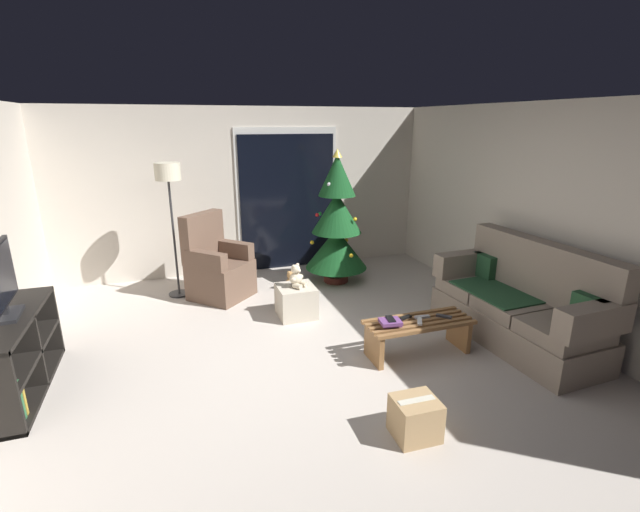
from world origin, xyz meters
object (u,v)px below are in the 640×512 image
(remote_white, at_px, (420,321))
(ottoman, at_px, (296,301))
(remote_graphite, at_px, (444,316))
(christmas_tree, at_px, (337,225))
(coffee_table, at_px, (418,331))
(remote_silver, at_px, (422,317))
(remote_black, at_px, (405,318))
(cardboard_box_taped_mid_floor, at_px, (415,418))
(floor_lamp, at_px, (169,185))
(teddy_bear_cream, at_px, (296,277))
(couch, at_px, (520,306))
(television, at_px, (0,282))
(cell_phone, at_px, (391,319))
(teddy_bear_honey_by_tree, at_px, (291,282))
(armchair, at_px, (217,268))
(media_shelf, at_px, (10,360))
(book_stack, at_px, (391,322))

(remote_white, xyz_separation_m, ottoman, (-0.90, 1.33, -0.19))
(remote_graphite, xyz_separation_m, christmas_tree, (-0.31, 2.30, 0.47))
(coffee_table, relative_size, remote_silver, 7.05)
(remote_black, relative_size, cardboard_box_taped_mid_floor, 0.46)
(remote_silver, height_order, remote_graphite, same)
(christmas_tree, bearing_deg, remote_silver, -87.67)
(christmas_tree, relative_size, floor_lamp, 1.08)
(christmas_tree, xyz_separation_m, teddy_bear_cream, (-0.88, -1.00, -0.35))
(remote_white, distance_m, teddy_bear_cream, 1.60)
(couch, xyz_separation_m, floor_lamp, (-3.44, 2.54, 1.11))
(christmas_tree, distance_m, teddy_bear_cream, 1.38)
(television, relative_size, ottoman, 1.91)
(remote_black, height_order, cell_phone, cell_phone)
(remote_white, bearing_deg, cell_phone, -157.83)
(remote_silver, relative_size, ottoman, 0.35)
(television, height_order, teddy_bear_honey_by_tree, television)
(cell_phone, xyz_separation_m, ottoman, (-0.59, 1.30, -0.25))
(christmas_tree, bearing_deg, floor_lamp, 175.24)
(remote_silver, relative_size, armchair, 0.14)
(teddy_bear_cream, bearing_deg, cell_phone, -65.50)
(coffee_table, distance_m, remote_silver, 0.15)
(remote_silver, height_order, cardboard_box_taped_mid_floor, remote_silver)
(christmas_tree, xyz_separation_m, television, (-3.60, -1.76, 0.17))
(armchair, height_order, television, television)
(teddy_bear_honey_by_tree, bearing_deg, remote_white, -71.60)
(teddy_bear_honey_by_tree, bearing_deg, christmas_tree, 10.06)
(remote_silver, distance_m, teddy_bear_cream, 1.58)
(media_shelf, xyz_separation_m, cardboard_box_taped_mid_floor, (3.00, -1.56, -0.18))
(cell_phone, height_order, floor_lamp, floor_lamp)
(remote_black, relative_size, christmas_tree, 0.08)
(media_shelf, distance_m, television, 0.69)
(remote_white, relative_size, floor_lamp, 0.09)
(remote_black, xyz_separation_m, armchair, (-1.63, 2.16, 0.02))
(couch, bearing_deg, christmas_tree, 117.22)
(remote_graphite, relative_size, television, 0.19)
(armchair, distance_m, floor_lamp, 1.24)
(floor_lamp, height_order, television, floor_lamp)
(coffee_table, bearing_deg, armchair, 127.93)
(teddy_bear_cream, relative_size, cardboard_box_taped_mid_floor, 0.85)
(television, bearing_deg, couch, -7.09)
(couch, height_order, remote_black, couch)
(christmas_tree, height_order, cardboard_box_taped_mid_floor, christmas_tree)
(remote_graphite, height_order, armchair, armchair)
(teddy_bear_cream, distance_m, teddy_bear_honey_by_tree, 0.97)
(floor_lamp, bearing_deg, remote_white, -48.27)
(remote_white, relative_size, teddy_bear_cream, 0.55)
(couch, bearing_deg, floor_lamp, 143.55)
(couch, bearing_deg, cardboard_box_taped_mid_floor, -151.14)
(book_stack, xyz_separation_m, television, (-3.31, 0.54, 0.62))
(book_stack, height_order, cell_phone, cell_phone)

